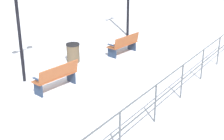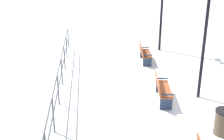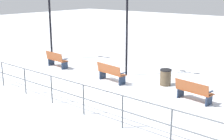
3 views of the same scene
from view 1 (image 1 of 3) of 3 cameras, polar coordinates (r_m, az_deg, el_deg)
The scene contains 5 objects.
ground_plane at distance 11.69m, azimuth -9.72°, elevation -3.07°, with size 80.00×80.00×0.00m, color white.
bench_nearest at distance 14.62m, azimuth 1.99°, elevation 4.38°, with size 0.76×1.59×0.88m.
bench_second at distance 11.39m, azimuth -9.37°, elevation -1.07°, with size 0.73×1.67×0.92m.
waterfront_railing at distance 9.31m, azimuth 7.40°, elevation -4.58°, with size 0.05×14.33×1.16m.
trash_bin at distance 13.81m, azimuth -6.60°, elevation 2.91°, with size 0.55×0.55×0.78m.
Camera 1 is at (-7.52, 7.46, 4.96)m, focal length 54.07 mm.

